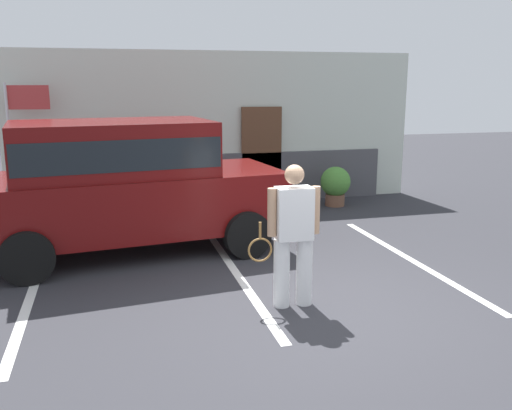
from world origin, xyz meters
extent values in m
plane|color=#2D2D33|center=(0.00, 0.00, 0.00)|extent=(40.00, 40.00, 0.00)
cube|color=silver|center=(-3.41, 1.50, 0.00)|extent=(0.12, 4.40, 0.01)
cube|color=silver|center=(-0.73, 1.50, 0.00)|extent=(0.12, 4.40, 0.01)
cube|color=silver|center=(1.96, 1.50, 0.00)|extent=(0.12, 4.40, 0.01)
cube|color=silver|center=(0.00, 6.33, 1.64)|extent=(8.84, 0.30, 3.27)
cube|color=#4C4C51|center=(0.00, 6.13, 0.55)|extent=(7.43, 0.10, 1.10)
cube|color=brown|center=(0.90, 6.11, 1.05)|extent=(0.90, 0.06, 2.10)
cube|color=#590C0C|center=(-2.05, 3.02, 0.80)|extent=(4.79, 2.41, 0.90)
cube|color=#590C0C|center=(-2.30, 2.99, 1.65)|extent=(3.08, 2.08, 0.80)
cube|color=black|center=(-2.30, 2.99, 1.63)|extent=(3.03, 2.09, 0.44)
cylinder|color=black|center=(-0.62, 4.14, 0.36)|extent=(0.74, 0.34, 0.72)
cylinder|color=black|center=(-0.40, 2.25, 0.36)|extent=(0.74, 0.34, 0.72)
cylinder|color=black|center=(-3.70, 3.79, 0.36)|extent=(0.74, 0.34, 0.72)
cylinder|color=black|center=(-3.48, 1.90, 0.36)|extent=(0.74, 0.34, 0.72)
cylinder|color=white|center=(-0.19, 0.30, 0.41)|extent=(0.19, 0.19, 0.82)
cylinder|color=white|center=(-0.47, 0.31, 0.41)|extent=(0.19, 0.19, 0.82)
cube|color=white|center=(-0.33, 0.30, 1.13)|extent=(0.43, 0.28, 0.61)
sphere|color=tan|center=(-0.33, 0.30, 1.59)|extent=(0.23, 0.23, 0.23)
cylinder|color=tan|center=(-0.06, 0.29, 1.16)|extent=(0.11, 0.11, 0.56)
cylinder|color=tan|center=(-0.59, 0.31, 1.16)|extent=(0.11, 0.11, 0.56)
torus|color=olive|center=(-0.71, 0.36, 0.70)|extent=(0.37, 0.04, 0.37)
cylinder|color=olive|center=(-0.71, 0.36, 0.94)|extent=(0.03, 0.03, 0.20)
cylinder|color=brown|center=(2.33, 5.29, 0.13)|extent=(0.42, 0.42, 0.25)
sphere|color=#4C8C38|center=(2.33, 5.29, 0.53)|extent=(0.65, 0.65, 0.65)
cylinder|color=silver|center=(-4.16, 5.78, 1.31)|extent=(0.05, 0.05, 2.61)
cube|color=#B23838|center=(-3.76, 5.78, 2.34)|extent=(0.75, 0.08, 0.45)
camera|label=1|loc=(-2.37, -5.62, 2.61)|focal=38.91mm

